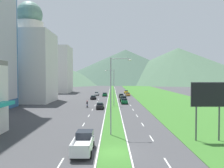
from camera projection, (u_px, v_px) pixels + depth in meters
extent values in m
plane|color=#424244|center=(113.00, 153.00, 23.71)|extent=(600.00, 600.00, 0.00)
cube|color=#387028|center=(112.00, 98.00, 83.67)|extent=(3.20, 240.00, 0.06)
cube|color=#387028|center=(166.00, 98.00, 83.71)|extent=(24.00, 240.00, 0.06)
cube|color=silver|center=(60.00, 164.00, 20.71)|extent=(0.16, 2.80, 0.01)
cube|color=silver|center=(75.00, 138.00, 29.21)|extent=(0.16, 2.80, 0.01)
cube|color=silver|center=(83.00, 124.00, 37.71)|extent=(0.16, 2.80, 0.01)
cube|color=silver|center=(88.00, 116.00, 46.20)|extent=(0.16, 2.80, 0.01)
cube|color=silver|center=(92.00, 110.00, 54.70)|extent=(0.16, 2.80, 0.01)
cube|color=silver|center=(95.00, 105.00, 63.20)|extent=(0.16, 2.80, 0.01)
cube|color=silver|center=(97.00, 102.00, 71.70)|extent=(0.16, 2.80, 0.01)
cube|color=silver|center=(98.00, 99.00, 80.20)|extent=(0.16, 2.80, 0.01)
cube|color=silver|center=(167.00, 163.00, 20.72)|extent=(0.16, 2.80, 0.01)
cube|color=silver|center=(151.00, 138.00, 29.22)|extent=(0.16, 2.80, 0.01)
cube|color=silver|center=(142.00, 124.00, 37.72)|extent=(0.16, 2.80, 0.01)
cube|color=silver|center=(137.00, 116.00, 46.22)|extent=(0.16, 2.80, 0.01)
cube|color=silver|center=(133.00, 110.00, 54.72)|extent=(0.16, 2.80, 0.01)
cube|color=silver|center=(130.00, 105.00, 63.22)|extent=(0.16, 2.80, 0.01)
cube|color=silver|center=(128.00, 102.00, 71.72)|extent=(0.16, 2.80, 0.01)
cube|color=silver|center=(126.00, 99.00, 80.22)|extent=(0.16, 2.80, 0.01)
cube|color=silver|center=(108.00, 98.00, 83.67)|extent=(0.16, 240.00, 0.01)
cube|color=silver|center=(117.00, 98.00, 83.68)|extent=(0.16, 240.00, 0.01)
cube|color=silver|center=(30.00, 67.00, 71.58)|extent=(14.48, 14.48, 22.84)
cylinder|color=beige|center=(29.00, 27.00, 71.16)|extent=(8.60, 8.60, 3.28)
sphere|color=slate|center=(29.00, 14.00, 71.02)|extent=(8.19, 8.19, 8.19)
cube|color=silver|center=(56.00, 70.00, 114.67)|extent=(15.04, 15.04, 24.05)
cone|color=#47664C|center=(21.00, 68.00, 248.70)|extent=(203.09, 203.09, 36.13)
cone|color=#3D5647|center=(125.00, 66.00, 295.23)|extent=(199.17, 199.17, 44.99)
cone|color=#47664C|center=(177.00, 66.00, 276.68)|extent=(204.16, 204.16, 44.82)
cylinder|color=#99999E|center=(110.00, 97.00, 30.65)|extent=(0.18, 0.18, 10.91)
cylinder|color=#99999E|center=(120.00, 59.00, 30.38)|extent=(2.62, 0.28, 0.10)
ellipsoid|color=silver|center=(129.00, 60.00, 30.30)|extent=(0.56, 0.28, 0.20)
cylinder|color=#99999E|center=(114.00, 88.00, 61.95)|extent=(0.18, 0.18, 10.32)
cylinder|color=#99999E|center=(110.00, 70.00, 61.84)|extent=(2.29, 0.22, 0.10)
ellipsoid|color=silver|center=(106.00, 71.00, 61.90)|extent=(0.56, 0.28, 0.20)
cylinder|color=#4C4C51|center=(196.00, 124.00, 27.97)|extent=(0.20, 0.20, 4.49)
cylinder|color=#4C4C51|center=(219.00, 124.00, 27.97)|extent=(0.20, 0.20, 4.49)
cube|color=black|center=(208.00, 95.00, 27.75)|extent=(4.20, 0.16, 2.96)
cube|color=#4C4C51|center=(208.00, 95.00, 27.87)|extent=(4.40, 0.08, 3.16)
cube|color=#C6842D|center=(127.00, 94.00, 94.57)|extent=(1.81, 4.16, 0.63)
cube|color=black|center=(127.00, 93.00, 94.72)|extent=(1.56, 1.83, 0.44)
cylinder|color=black|center=(130.00, 95.00, 93.29)|extent=(0.22, 0.64, 0.64)
cylinder|color=black|center=(126.00, 95.00, 93.29)|extent=(0.22, 0.64, 0.64)
cylinder|color=black|center=(129.00, 95.00, 95.87)|extent=(0.22, 0.64, 0.64)
cylinder|color=black|center=(125.00, 95.00, 95.87)|extent=(0.22, 0.64, 0.64)
cube|color=black|center=(100.00, 106.00, 56.48)|extent=(1.72, 4.79, 0.76)
cube|color=black|center=(100.00, 104.00, 56.27)|extent=(1.48, 2.11, 0.51)
cylinder|color=black|center=(97.00, 107.00, 57.98)|extent=(0.22, 0.64, 0.64)
cylinder|color=black|center=(103.00, 107.00, 57.98)|extent=(0.22, 0.64, 0.64)
cylinder|color=black|center=(96.00, 108.00, 55.01)|extent=(0.22, 0.64, 0.64)
cylinder|color=black|center=(103.00, 108.00, 55.02)|extent=(0.22, 0.64, 0.64)
cube|color=black|center=(121.00, 96.00, 86.61)|extent=(1.82, 4.39, 0.76)
cube|color=black|center=(121.00, 94.00, 86.76)|extent=(1.57, 1.93, 0.46)
cylinder|color=black|center=(123.00, 97.00, 85.26)|extent=(0.22, 0.64, 0.64)
cylinder|color=black|center=(119.00, 97.00, 85.26)|extent=(0.22, 0.64, 0.64)
cylinder|color=black|center=(123.00, 96.00, 87.98)|extent=(0.22, 0.64, 0.64)
cylinder|color=black|center=(119.00, 96.00, 87.98)|extent=(0.22, 0.64, 0.64)
cube|color=#0C5128|center=(104.00, 95.00, 92.89)|extent=(1.86, 4.07, 0.68)
cube|color=black|center=(104.00, 93.00, 92.71)|extent=(1.60, 1.79, 0.55)
cylinder|color=black|center=(102.00, 95.00, 94.16)|extent=(0.22, 0.64, 0.64)
cylinder|color=black|center=(107.00, 95.00, 94.17)|extent=(0.22, 0.64, 0.64)
cylinder|color=black|center=(102.00, 96.00, 91.64)|extent=(0.22, 0.64, 0.64)
cylinder|color=black|center=(106.00, 96.00, 91.65)|extent=(0.22, 0.64, 0.64)
cube|color=#0C5128|center=(124.00, 101.00, 66.99)|extent=(1.88, 4.59, 0.72)
cube|color=black|center=(124.00, 99.00, 67.15)|extent=(1.62, 2.02, 0.52)
cylinder|color=black|center=(127.00, 103.00, 65.58)|extent=(0.22, 0.64, 0.64)
cylinder|color=black|center=(121.00, 103.00, 65.58)|extent=(0.22, 0.64, 0.64)
cylinder|color=black|center=(127.00, 102.00, 68.42)|extent=(0.22, 0.64, 0.64)
cylinder|color=black|center=(121.00, 102.00, 68.42)|extent=(0.22, 0.64, 0.64)
cube|color=silver|center=(96.00, 94.00, 97.22)|extent=(1.81, 4.32, 0.77)
cube|color=black|center=(96.00, 92.00, 97.03)|extent=(1.55, 1.90, 0.42)
cylinder|color=black|center=(95.00, 94.00, 98.57)|extent=(0.22, 0.64, 0.64)
cylinder|color=black|center=(99.00, 94.00, 98.58)|extent=(0.22, 0.64, 0.64)
cylinder|color=black|center=(94.00, 95.00, 95.89)|extent=(0.22, 0.64, 0.64)
cylinder|color=black|center=(98.00, 95.00, 95.90)|extent=(0.22, 0.64, 0.64)
cube|color=black|center=(93.00, 98.00, 80.06)|extent=(1.81, 4.69, 0.63)
cube|color=black|center=(93.00, 96.00, 79.85)|extent=(1.56, 2.06, 0.48)
cylinder|color=black|center=(91.00, 98.00, 81.52)|extent=(0.22, 0.64, 0.64)
cylinder|color=black|center=(96.00, 98.00, 81.52)|extent=(0.22, 0.64, 0.64)
cylinder|color=black|center=(90.00, 99.00, 78.62)|extent=(0.22, 0.64, 0.64)
cylinder|color=black|center=(95.00, 99.00, 78.62)|extent=(0.22, 0.64, 0.64)
cube|color=yellow|center=(126.00, 92.00, 108.17)|extent=(1.84, 4.15, 0.75)
cube|color=black|center=(126.00, 91.00, 108.32)|extent=(1.58, 1.82, 0.51)
cylinder|color=black|center=(128.00, 93.00, 106.90)|extent=(0.22, 0.64, 0.64)
cylinder|color=black|center=(124.00, 93.00, 106.90)|extent=(0.22, 0.64, 0.64)
cylinder|color=black|center=(127.00, 93.00, 109.47)|extent=(0.22, 0.64, 0.64)
cylinder|color=black|center=(124.00, 93.00, 109.47)|extent=(0.22, 0.64, 0.64)
cube|color=silver|center=(83.00, 146.00, 23.58)|extent=(2.00, 5.40, 0.80)
cube|color=black|center=(84.00, 134.00, 25.15)|extent=(1.84, 2.00, 0.80)
cube|color=silver|center=(72.00, 143.00, 22.46)|extent=(0.10, 3.20, 0.44)
cube|color=silver|center=(90.00, 143.00, 22.46)|extent=(0.10, 3.20, 0.44)
cube|color=silver|center=(79.00, 148.00, 20.91)|extent=(1.84, 0.10, 0.44)
cylinder|color=black|center=(76.00, 145.00, 25.21)|extent=(0.26, 0.80, 0.80)
cylinder|color=black|center=(93.00, 145.00, 25.21)|extent=(0.26, 0.80, 0.80)
cylinder|color=black|center=(71.00, 155.00, 21.97)|extent=(0.26, 0.80, 0.80)
cylinder|color=black|center=(90.00, 155.00, 21.97)|extent=(0.26, 0.80, 0.80)
cube|color=black|center=(123.00, 99.00, 73.09)|extent=(2.00, 5.40, 0.80)
cube|color=black|center=(123.00, 97.00, 71.46)|extent=(1.84, 2.00, 0.80)
cube|color=black|center=(125.00, 97.00, 74.17)|extent=(0.10, 3.20, 0.44)
cube|color=black|center=(120.00, 97.00, 74.16)|extent=(0.10, 3.20, 0.44)
cube|color=black|center=(122.00, 96.00, 75.72)|extent=(1.84, 0.10, 0.44)
cylinder|color=black|center=(126.00, 101.00, 71.48)|extent=(0.26, 0.80, 0.80)
cylinder|color=black|center=(120.00, 101.00, 71.48)|extent=(0.26, 0.80, 0.80)
cylinder|color=black|center=(125.00, 100.00, 74.72)|extent=(0.26, 0.80, 0.80)
cylinder|color=black|center=(120.00, 100.00, 74.72)|extent=(0.26, 0.80, 0.80)
cylinder|color=black|center=(87.00, 106.00, 59.72)|extent=(0.10, 0.60, 0.60)
cylinder|color=black|center=(87.00, 107.00, 58.32)|extent=(0.12, 0.60, 0.60)
cube|color=navy|center=(87.00, 106.00, 59.01)|extent=(0.20, 1.12, 0.25)
ellipsoid|color=navy|center=(87.00, 104.00, 59.20)|extent=(0.24, 0.44, 0.24)
cube|color=black|center=(87.00, 103.00, 58.89)|extent=(0.36, 0.28, 0.70)
sphere|color=red|center=(87.00, 101.00, 58.93)|extent=(0.26, 0.26, 0.26)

